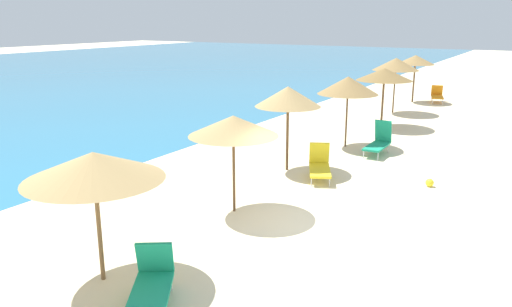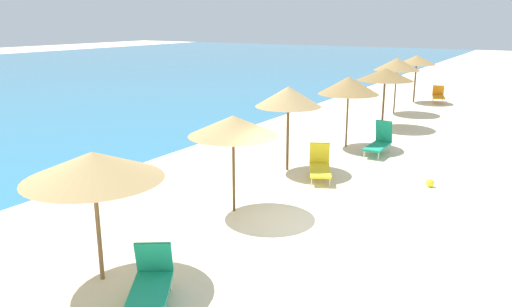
% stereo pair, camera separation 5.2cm
% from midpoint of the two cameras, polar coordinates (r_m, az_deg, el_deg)
% --- Properties ---
extents(ground_plane, '(160.00, 160.00, 0.00)m').
position_cam_midpoint_polar(ground_plane, '(12.60, 5.26, -8.07)').
color(ground_plane, beige).
extents(beach_umbrella_4, '(2.61, 2.61, 2.57)m').
position_cam_midpoint_polar(beach_umbrella_4, '(9.74, -18.00, -1.37)').
color(beach_umbrella_4, brown).
rests_on(beach_umbrella_4, ground_plane).
extents(beach_umbrella_5, '(2.31, 2.31, 2.56)m').
position_cam_midpoint_polar(beach_umbrella_5, '(12.79, -2.70, 3.14)').
color(beach_umbrella_5, brown).
rests_on(beach_umbrella_5, ground_plane).
extents(beach_umbrella_6, '(2.16, 2.16, 2.81)m').
position_cam_midpoint_polar(beach_umbrella_6, '(16.49, 3.55, 6.42)').
color(beach_umbrella_6, brown).
rests_on(beach_umbrella_6, ground_plane).
extents(beach_umbrella_7, '(2.35, 2.35, 2.78)m').
position_cam_midpoint_polar(beach_umbrella_7, '(19.97, 10.28, 7.58)').
color(beach_umbrella_7, brown).
rests_on(beach_umbrella_7, ground_plane).
extents(beach_umbrella_8, '(2.57, 2.57, 2.74)m').
position_cam_midpoint_polar(beach_umbrella_8, '(24.11, 14.24, 8.64)').
color(beach_umbrella_8, brown).
rests_on(beach_umbrella_8, ground_plane).
extents(beach_umbrella_9, '(2.42, 2.42, 2.93)m').
position_cam_midpoint_polar(beach_umbrella_9, '(28.00, 15.48, 9.70)').
color(beach_umbrella_9, brown).
rests_on(beach_umbrella_9, ground_plane).
extents(beach_umbrella_10, '(2.27, 2.27, 2.82)m').
position_cam_midpoint_polar(beach_umbrella_10, '(32.16, 17.53, 10.04)').
color(beach_umbrella_10, brown).
rests_on(beach_umbrella_10, ground_plane).
extents(lounge_chair_0, '(1.63, 0.64, 1.21)m').
position_cam_midpoint_polar(lounge_chair_0, '(19.44, 13.62, 1.33)').
color(lounge_chair_0, '#199972').
rests_on(lounge_chair_0, ground_plane).
extents(lounge_chair_1, '(1.72, 1.28, 1.05)m').
position_cam_midpoint_polar(lounge_chair_1, '(16.15, 7.10, -1.33)').
color(lounge_chair_1, yellow).
rests_on(lounge_chair_1, ground_plane).
extents(lounge_chair_2, '(1.74, 1.05, 0.98)m').
position_cam_midpoint_polar(lounge_chair_2, '(32.71, 19.73, 6.22)').
color(lounge_chair_2, orange).
rests_on(lounge_chair_2, ground_plane).
extents(lounge_chair_3, '(1.55, 1.34, 1.00)m').
position_cam_midpoint_polar(lounge_chair_3, '(9.42, -11.82, -13.94)').
color(lounge_chair_3, '#199972').
rests_on(lounge_chair_3, ground_plane).
extents(beach_ball, '(0.25, 0.25, 0.25)m').
position_cam_midpoint_polar(beach_ball, '(16.15, 18.93, -3.14)').
color(beach_ball, yellow).
rests_on(beach_ball, ground_plane).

